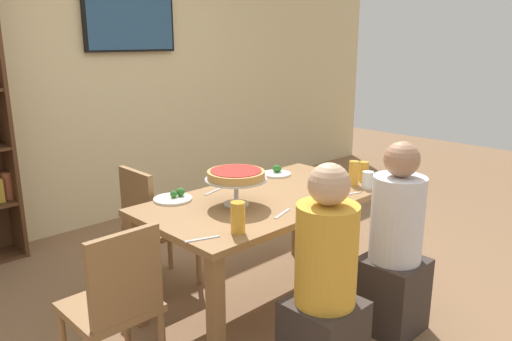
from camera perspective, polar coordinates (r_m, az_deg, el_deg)
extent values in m
plane|color=#846042|center=(3.40, 1.22, -14.98)|extent=(12.00, 12.00, 0.00)
cube|color=beige|center=(4.76, -18.22, 10.67)|extent=(8.00, 0.12, 2.80)
cube|color=olive|center=(3.10, 1.29, -3.38)|extent=(1.58, 0.86, 0.04)
cube|color=olive|center=(2.56, -4.64, -16.78)|extent=(0.07, 0.07, 0.70)
cube|color=olive|center=(3.56, 13.93, -7.69)|extent=(0.07, 0.07, 0.70)
cube|color=olive|center=(3.10, -13.52, -11.23)|extent=(0.07, 0.07, 0.70)
cube|color=olive|center=(3.97, 4.90, -4.93)|extent=(0.07, 0.07, 0.70)
cube|color=#4C2D19|center=(4.27, -27.02, 5.31)|extent=(0.03, 0.30, 2.20)
cylinder|color=brown|center=(4.36, -26.65, -1.55)|extent=(0.08, 0.08, 0.22)
cube|color=black|center=(4.84, -14.27, 16.12)|extent=(0.91, 0.05, 0.51)
cube|color=navy|center=(4.82, -14.11, 16.14)|extent=(0.87, 0.01, 0.47)
cylinder|color=gold|center=(2.41, 8.09, -9.57)|extent=(0.30, 0.30, 0.50)
sphere|color=tan|center=(2.29, 8.41, -1.57)|extent=(0.20, 0.20, 0.20)
cube|color=#382D28|center=(3.14, 15.31, -13.53)|extent=(0.34, 0.34, 0.45)
cylinder|color=silver|center=(2.95, 15.94, -5.37)|extent=(0.30, 0.30, 0.50)
sphere|color=#A87A5B|center=(2.85, 16.44, 1.25)|extent=(0.20, 0.20, 0.20)
cube|color=olive|center=(2.60, -16.48, -14.84)|extent=(0.40, 0.40, 0.04)
cube|color=olive|center=(2.35, -14.79, -11.71)|extent=(0.36, 0.04, 0.42)
cylinder|color=olive|center=(2.92, -14.68, -16.32)|extent=(0.04, 0.04, 0.41)
cube|color=olive|center=(3.51, -10.79, -6.43)|extent=(0.40, 0.40, 0.04)
cube|color=olive|center=(3.35, -13.54, -3.49)|extent=(0.04, 0.36, 0.42)
cylinder|color=olive|center=(3.82, -9.89, -8.23)|extent=(0.04, 0.04, 0.41)
cylinder|color=olive|center=(3.56, -6.65, -9.90)|extent=(0.04, 0.04, 0.41)
cylinder|color=olive|center=(3.66, -14.47, -9.60)|extent=(0.04, 0.04, 0.41)
cylinder|color=olive|center=(3.38, -11.44, -11.51)|extent=(0.04, 0.04, 0.41)
cylinder|color=silver|center=(2.94, -2.28, -3.87)|extent=(0.15, 0.15, 0.01)
cylinder|color=silver|center=(2.92, -2.29, -2.43)|extent=(0.03, 0.03, 0.14)
cylinder|color=silver|center=(2.90, -2.31, -1.02)|extent=(0.37, 0.37, 0.01)
cylinder|color=tan|center=(2.89, -2.31, -0.50)|extent=(0.34, 0.34, 0.05)
cylinder|color=maroon|center=(2.89, -2.32, -0.02)|extent=(0.30, 0.30, 0.00)
cylinder|color=white|center=(3.07, -9.55, -3.26)|extent=(0.24, 0.24, 0.01)
sphere|color=#2D7028|center=(3.09, -8.67, -2.45)|extent=(0.05, 0.05, 0.05)
sphere|color=#2D7028|center=(3.07, -9.46, -2.70)|extent=(0.04, 0.04, 0.04)
cylinder|color=white|center=(3.55, 8.22, -0.67)|extent=(0.20, 0.20, 0.01)
sphere|color=#2D7028|center=(3.55, 8.28, -0.12)|extent=(0.06, 0.06, 0.06)
sphere|color=#2D7028|center=(3.57, 8.30, -0.02)|extent=(0.06, 0.06, 0.06)
cylinder|color=white|center=(3.59, 2.35, -0.39)|extent=(0.21, 0.21, 0.01)
sphere|color=#2D7028|center=(3.60, 2.34, 0.24)|extent=(0.05, 0.05, 0.05)
sphere|color=#2D7028|center=(3.60, 2.59, 0.19)|extent=(0.05, 0.05, 0.05)
cylinder|color=gold|center=(3.38, 11.18, -0.29)|extent=(0.07, 0.07, 0.17)
cylinder|color=gold|center=(2.51, -2.10, -5.44)|extent=(0.07, 0.07, 0.16)
cylinder|color=gold|center=(3.48, 12.28, -0.12)|extent=(0.06, 0.06, 0.14)
cylinder|color=white|center=(3.34, -2.55, -0.69)|extent=(0.07, 0.07, 0.11)
cylinder|color=white|center=(3.33, 12.73, -1.08)|extent=(0.07, 0.07, 0.11)
cylinder|color=white|center=(3.37, 7.85, -0.81)|extent=(0.06, 0.06, 0.09)
cube|color=silver|center=(3.19, 10.70, -2.68)|extent=(0.18, 0.07, 0.00)
cube|color=silver|center=(3.20, -4.91, -2.41)|extent=(0.18, 0.06, 0.00)
cube|color=silver|center=(2.47, -6.19, -7.84)|extent=(0.17, 0.08, 0.00)
cube|color=silver|center=(2.80, 3.05, -4.98)|extent=(0.18, 0.07, 0.00)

